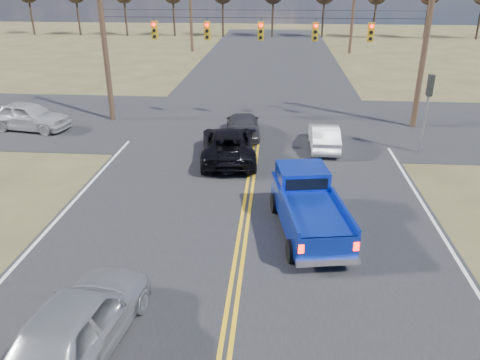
# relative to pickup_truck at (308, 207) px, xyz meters

# --- Properties ---
(ground) EXTENTS (160.00, 160.00, 0.00)m
(ground) POSITION_rel_pickup_truck_xyz_m (-2.20, -5.27, -0.93)
(ground) COLOR brown
(ground) RESTS_ON ground
(road_main) EXTENTS (14.00, 120.00, 0.02)m
(road_main) POSITION_rel_pickup_truck_xyz_m (-2.20, 4.73, -0.93)
(road_main) COLOR #28282B
(road_main) RESTS_ON ground
(road_cross) EXTENTS (120.00, 12.00, 0.02)m
(road_cross) POSITION_rel_pickup_truck_xyz_m (-2.20, 12.73, -0.93)
(road_cross) COLOR #28282B
(road_cross) RESTS_ON ground
(signal_gantry) EXTENTS (19.60, 4.83, 10.00)m
(signal_gantry) POSITION_rel_pickup_truck_xyz_m (-1.70, 12.51, 4.13)
(signal_gantry) COLOR #473323
(signal_gantry) RESTS_ON ground
(utility_poles) EXTENTS (19.60, 58.32, 10.00)m
(utility_poles) POSITION_rel_pickup_truck_xyz_m (-2.20, 11.73, 4.30)
(utility_poles) COLOR #473323
(utility_poles) RESTS_ON ground
(treeline) EXTENTS (87.00, 117.80, 7.40)m
(treeline) POSITION_rel_pickup_truck_xyz_m (-2.20, 21.69, 4.77)
(treeline) COLOR #33261C
(treeline) RESTS_ON ground
(pickup_truck) EXTENTS (2.72, 5.36, 1.92)m
(pickup_truck) POSITION_rel_pickup_truck_xyz_m (0.00, 0.00, 0.00)
(pickup_truck) COLOR black
(pickup_truck) RESTS_ON ground
(silver_suv) EXTENTS (2.56, 5.01, 1.63)m
(silver_suv) POSITION_rel_pickup_truck_xyz_m (-5.59, -6.11, -0.12)
(silver_suv) COLOR #989BA0
(silver_suv) RESTS_ON ground
(black_suv) EXTENTS (3.07, 5.61, 1.49)m
(black_suv) POSITION_rel_pickup_truck_xyz_m (-3.45, 6.64, -0.19)
(black_suv) COLOR black
(black_suv) RESTS_ON ground
(white_car_queue) EXTENTS (1.37, 3.89, 1.28)m
(white_car_queue) POSITION_rel_pickup_truck_xyz_m (1.26, 8.57, -0.29)
(white_car_queue) COLOR silver
(white_car_queue) RESTS_ON ground
(dgrey_car_queue) EXTENTS (2.22, 4.55, 1.28)m
(dgrey_car_queue) POSITION_rel_pickup_truck_xyz_m (-3.00, 10.23, -0.29)
(dgrey_car_queue) COLOR #36353A
(dgrey_car_queue) RESTS_ON ground
(cross_car_west) EXTENTS (2.61, 4.91, 1.59)m
(cross_car_west) POSITION_rel_pickup_truck_xyz_m (-15.25, 10.38, -0.14)
(cross_car_west) COLOR silver
(cross_car_west) RESTS_ON ground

